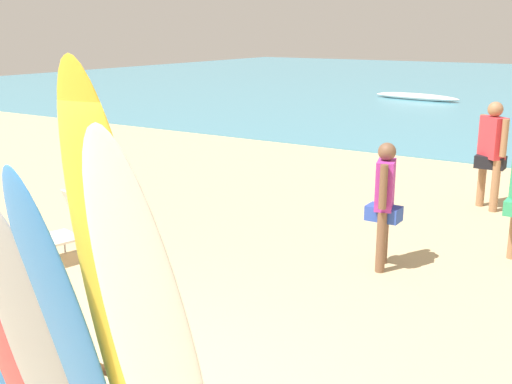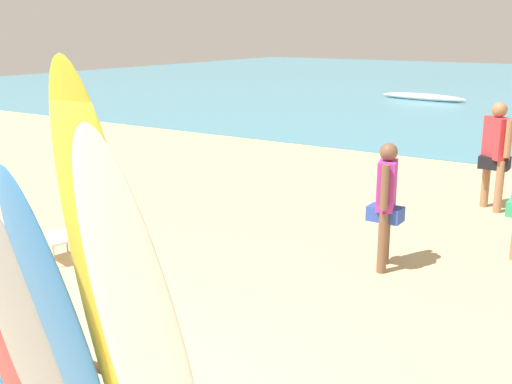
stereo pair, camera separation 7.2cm
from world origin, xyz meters
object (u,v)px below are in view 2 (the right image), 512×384
beachgoer_strolling (496,149)px  beach_chair_blue (72,224)px  surfboard_blue_6 (66,350)px  beachgoer_photographing (386,197)px  distant_boat (423,97)px  surfboard_grey_5 (33,350)px  surfboard_rack (63,368)px  surfboard_yellow_7 (120,325)px  surfboard_white_8 (152,374)px

beachgoer_strolling → beach_chair_blue: beachgoer_strolling is taller
surfboard_blue_6 → beachgoer_photographing: size_ratio=1.47×
beach_chair_blue → distant_boat: (-2.20, 19.61, -0.30)m
surfboard_grey_5 → beachgoer_photographing: 4.73m
surfboard_blue_6 → beachgoer_photographing: 4.74m
surfboard_rack → beach_chair_blue: size_ratio=3.80×
surfboard_yellow_7 → surfboard_white_8: 0.35m
surfboard_white_8 → distant_boat: surfboard_white_8 is taller
surfboard_yellow_7 → surfboard_blue_6: bearing=179.5°
surfboard_blue_6 → surfboard_yellow_7: 0.48m
surfboard_yellow_7 → beach_chair_blue: surfboard_yellow_7 is taller
surfboard_yellow_7 → surfboard_rack: bearing=154.2°
surfboard_rack → beachgoer_photographing: size_ratio=2.07×
surfboard_rack → surfboard_white_8: 1.62m
surfboard_rack → beachgoer_strolling: bearing=82.1°
surfboard_grey_5 → beachgoer_strolling: size_ratio=1.18×
surfboard_blue_6 → distant_boat: bearing=108.2°
surfboard_blue_6 → surfboard_white_8: (0.72, -0.09, 0.14)m
surfboard_grey_5 → surfboard_rack: bearing=123.9°
beach_chair_blue → distant_boat: bearing=109.9°
surfboard_yellow_7 → beachgoer_strolling: 8.03m
surfboard_white_8 → beach_chair_blue: size_ratio=3.05×
surfboard_rack → distant_boat: size_ratio=0.87×
surfboard_grey_5 → beachgoer_strolling: 8.06m
surfboard_rack → distant_boat: bearing=102.8°
surfboard_rack → surfboard_blue_6: size_ratio=1.41×
surfboard_yellow_7 → beachgoer_strolling: size_ratio=1.61×
surfboard_grey_5 → beach_chair_blue: bearing=134.7°
beach_chair_blue → surfboard_yellow_7: bearing=-23.6°
surfboard_blue_6 → beachgoer_strolling: size_ratio=1.32×
surfboard_yellow_7 → distant_boat: 23.38m
beachgoer_photographing → distant_boat: (-5.61, 17.82, -0.75)m
surfboard_grey_5 → beachgoer_photographing: (0.27, 4.72, -0.11)m
surfboard_grey_5 → surfboard_white_8: (1.04, -0.10, 0.24)m
surfboard_blue_6 → surfboard_yellow_7: bearing=6.5°
beachgoer_strolling → surfboard_grey_5: bearing=125.8°
distant_boat → surfboard_blue_6: bearing=-75.9°
surfboard_white_8 → surfboard_yellow_7: bearing=158.1°
surfboard_blue_6 → beachgoer_photographing: (-0.05, 4.74, -0.22)m
surfboard_grey_5 → beachgoer_strolling: surfboard_grey_5 is taller
beach_chair_blue → beachgoer_photographing: bearing=41.2°
surfboard_blue_6 → distant_boat: (-5.67, 22.56, -0.97)m
surfboard_white_8 → distant_boat: 23.56m
surfboard_rack → beach_chair_blue: beach_chair_blue is taller
surfboard_blue_6 → surfboard_white_8: size_ratio=0.89×
surfboard_rack → distant_boat: surfboard_rack is taller
surfboard_white_8 → beachgoer_photographing: 4.90m
surfboard_rack → beachgoer_photographing: beachgoer_photographing is taller
beachgoer_strolling → distant_boat: 15.76m
surfboard_yellow_7 → beach_chair_blue: 4.94m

